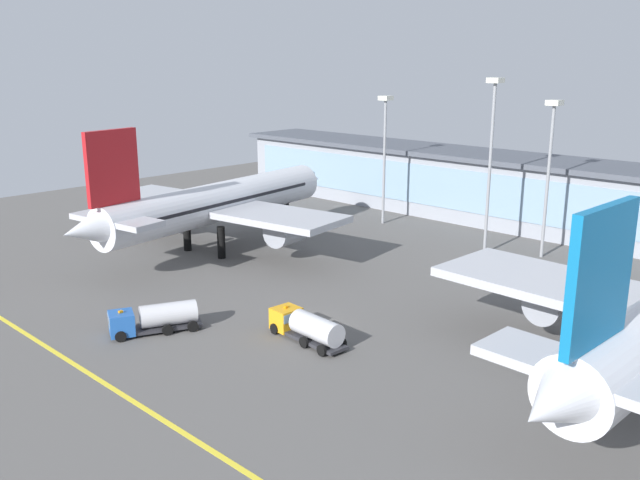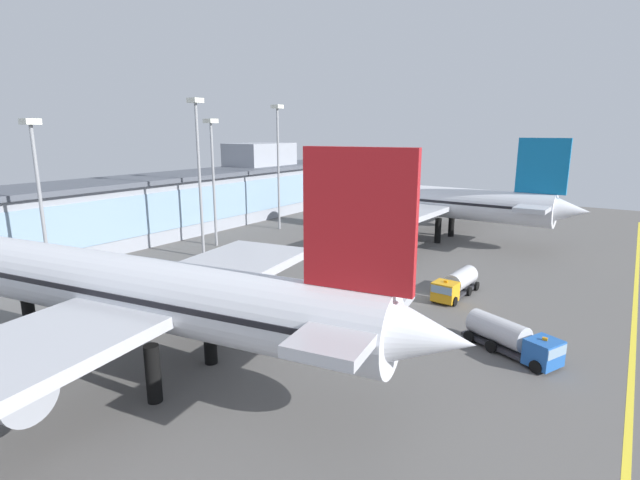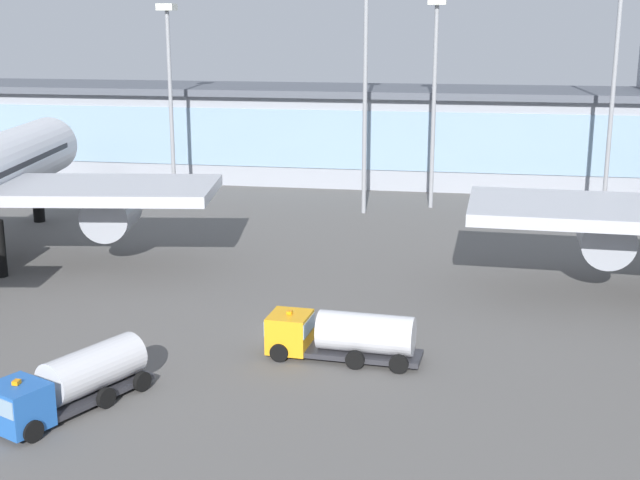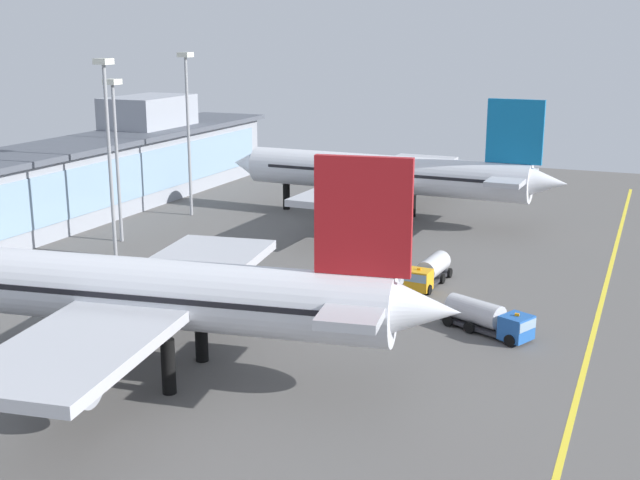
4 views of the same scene
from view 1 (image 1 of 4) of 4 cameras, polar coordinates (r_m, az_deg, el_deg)
The scene contains 9 objects.
ground_plane at distance 71.41m, azimuth -0.78°, elevation -6.88°, with size 180.00×180.00×0.00m, color #5B5956.
taxiway_centreline_stripe at distance 59.23m, azimuth -16.26°, elevation -12.33°, with size 144.00×0.50×0.01m, color yellow.
terminal_building at distance 111.99m, azimuth 19.60°, elevation 3.59°, with size 128.11×14.00×16.53m.
airliner_near_left at distance 97.24m, azimuth -8.63°, elevation 3.06°, with size 40.24×49.49×18.55m.
fuel_tanker_truck at distance 70.27m, azimuth -13.91°, elevation -6.39°, with size 6.06×9.22×2.90m.
baggage_tug_near at distance 66.45m, azimuth -1.23°, elevation -7.19°, with size 9.20×3.50×2.90m.
apron_light_mast_centre at distance 95.64m, azimuth 14.19°, elevation 8.03°, with size 1.80×1.80×24.15m.
apron_light_mast_east at distance 96.20m, azimuth 18.74°, elevation 6.79°, with size 1.80×1.80×21.35m.
apron_light_mast_far_east at distance 111.48m, azimuth 5.45°, elevation 8.39°, with size 1.80×1.80×20.85m.
Camera 1 is at (46.57, -47.15, 26.59)m, focal length 38.15 mm.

